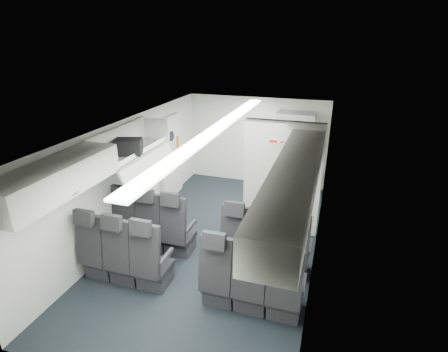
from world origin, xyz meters
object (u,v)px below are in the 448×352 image
Objects in this scene: seat_row_front at (207,238)px; galley_unit at (293,153)px; boarding_door at (170,157)px; seat_row_mid at (184,271)px; flight_attendant at (260,175)px; carry_on_bag at (129,147)px.

seat_row_front is 3.43m from galley_unit.
boarding_door is (-2.59, -1.17, 0.00)m from galley_unit.
flight_attendant reaches higher than seat_row_mid.
carry_on_bag is (-1.37, 1.02, 1.41)m from seat_row_mid.
boarding_door is 1.13× the size of flight_attendant.
flight_attendant is (0.44, 2.91, 0.42)m from seat_row_mid.
carry_on_bag reaches higher than seat_row_mid.
flight_attendant reaches higher than seat_row_front.
seat_row_mid is at bearing -102.88° from galley_unit.
flight_attendant is (2.08, -0.08, -0.13)m from boarding_door.
carry_on_bag is at bearing 131.78° from flight_attendant.
galley_unit is 3.99m from carry_on_bag.
carry_on_bag reaches higher than galley_unit.
galley_unit is at bearing -26.63° from flight_attendant.
carry_on_bag is at bearing 143.36° from seat_row_mid.
carry_on_bag is (-1.37, 0.12, 1.41)m from seat_row_front.
flight_attendant is (-0.51, -1.25, -0.13)m from galley_unit.
boarding_door is (-1.64, 2.09, 0.55)m from seat_row_front.
galley_unit is 1.02× the size of boarding_door.
flight_attendant is at bearing -112.28° from galley_unit.
carry_on_bag reaches higher than boarding_door.
boarding_door is 2.08m from flight_attendant.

